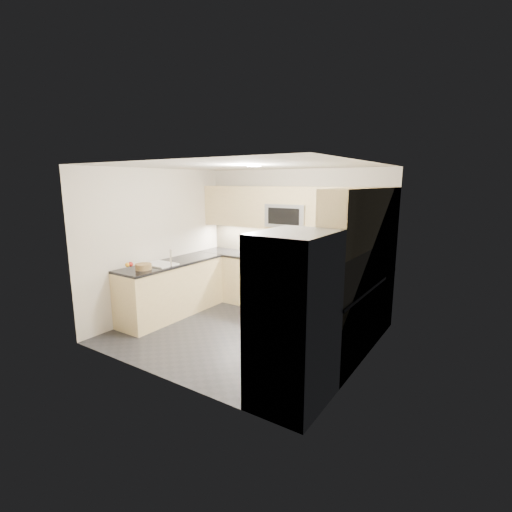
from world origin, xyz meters
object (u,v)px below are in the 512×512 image
Objects in this scene: fruit_basket at (143,267)px; microwave at (289,215)px; gas_range at (284,286)px; utensil_bowl at (363,264)px; refrigerator at (294,319)px; cutting_board at (253,255)px.

microwave is at bearing 54.44° from fruit_basket.
utensil_bowl is (1.38, 0.01, 0.56)m from gas_range.
gas_range is 2.86m from refrigerator.
microwave reaches higher than cutting_board.
fruit_basket is at bearing 169.79° from refrigerator.
refrigerator is 2.95m from fruit_basket.
refrigerator is at bearing -88.42° from utensil_bowl.
microwave is 3.04m from refrigerator.
utensil_bowl is 1.09× the size of fruit_basket.
cutting_board is (-2.14, 2.43, 0.05)m from refrigerator.
gas_range is 0.51× the size of refrigerator.
cutting_board is 2.06m from fruit_basket.
microwave is at bearing 90.00° from gas_range.
cutting_board is at bearing 179.41° from gas_range.
fruit_basket is (-0.76, -1.91, 0.04)m from cutting_board.
utensil_bowl is at bearing 0.10° from cutting_board.
microwave is 2.80× the size of utensil_bowl.
microwave is 1.55m from utensil_bowl.
microwave reaches higher than fruit_basket.
utensil_bowl is at bearing 34.04° from fruit_basket.
cutting_board is (-0.69, -0.12, -0.75)m from microwave.
cutting_board is (-0.69, 0.01, 0.49)m from gas_range.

